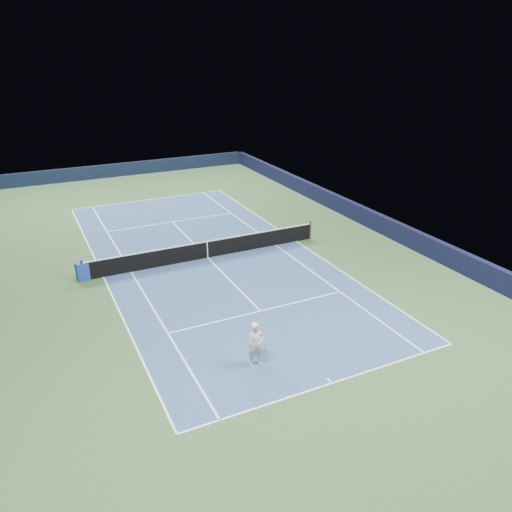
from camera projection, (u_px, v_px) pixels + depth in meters
name	position (u px, v px, depth m)	size (l,w,h in m)	color
ground	(208.00, 258.00, 26.77)	(40.00, 40.00, 0.00)	#2E4E2A
wall_far	(126.00, 169.00, 42.92)	(22.00, 0.35, 1.10)	black
wall_right	(371.00, 219.00, 30.89)	(0.35, 40.00, 1.10)	black
court_surface	(208.00, 258.00, 26.77)	(10.97, 23.77, 0.01)	navy
baseline_far	(150.00, 199.00, 36.58)	(10.97, 0.08, 0.00)	white
baseline_near	(332.00, 383.00, 16.95)	(10.97, 0.08, 0.00)	white
sideline_doubles_right	(296.00, 241.00, 28.96)	(0.08, 23.77, 0.00)	white
sideline_doubles_left	(103.00, 277.00, 24.57)	(0.08, 23.77, 0.00)	white
sideline_singles_right	(275.00, 245.00, 28.41)	(0.08, 23.77, 0.00)	white
sideline_singles_left	(131.00, 272.00, 25.12)	(0.08, 23.77, 0.00)	white
service_line_far	(172.00, 222.00, 32.05)	(8.23, 0.08, 0.00)	white
service_line_near	(260.00, 311.00, 21.48)	(8.23, 0.08, 0.00)	white
center_service_line	(208.00, 258.00, 26.76)	(0.08, 12.80, 0.00)	white
center_mark_far	(151.00, 200.00, 36.46)	(0.08, 0.30, 0.00)	white
center_mark_near	(330.00, 381.00, 17.07)	(0.08, 0.30, 0.00)	white
tennis_net	(207.00, 249.00, 26.57)	(12.90, 0.10, 1.07)	black
sponsor_cube	(82.00, 271.00, 24.15)	(0.63, 0.58, 0.93)	#1C3CAD
tennis_player	(256.00, 345.00, 17.59)	(0.79, 1.25, 2.69)	silver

